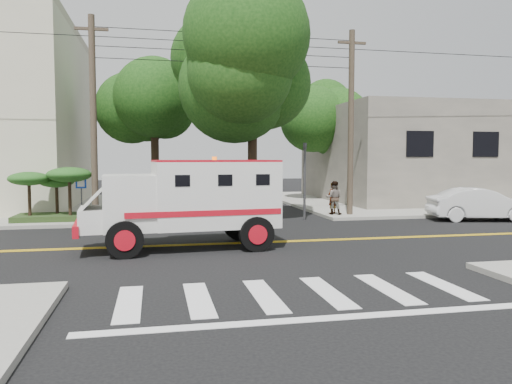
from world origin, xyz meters
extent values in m
plane|color=black|center=(0.00, 0.00, 0.00)|extent=(100.00, 100.00, 0.00)
cube|color=gray|center=(13.50, 13.50, 0.07)|extent=(17.00, 17.00, 0.15)
cube|color=#625C54|center=(15.00, 14.00, 3.15)|extent=(14.00, 12.00, 6.00)
cylinder|color=#382D23|center=(-5.60, 6.00, 4.50)|extent=(0.28, 0.28, 9.00)
cylinder|color=#382D23|center=(6.30, 6.20, 4.50)|extent=(0.28, 0.28, 9.00)
cylinder|color=black|center=(1.50, 6.50, 3.50)|extent=(0.44, 0.44, 7.00)
sphere|color=#11340E|center=(1.50, 6.50, 7.00)|extent=(5.32, 5.32, 5.32)
sphere|color=#11340E|center=(2.64, 5.74, 7.57)|extent=(4.56, 4.56, 4.56)
cylinder|color=black|center=(-3.00, 12.00, 2.80)|extent=(0.44, 0.44, 5.60)
sphere|color=#11340E|center=(-3.00, 12.00, 5.60)|extent=(3.92, 3.92, 3.92)
sphere|color=#11340E|center=(-2.16, 11.44, 6.02)|extent=(3.36, 3.36, 3.36)
cylinder|color=black|center=(8.50, 16.00, 2.97)|extent=(0.44, 0.44, 5.95)
sphere|color=#11340E|center=(8.50, 16.00, 5.95)|extent=(4.20, 4.20, 4.20)
sphere|color=#11340E|center=(9.40, 15.40, 6.40)|extent=(3.60, 3.60, 3.60)
cylinder|color=#3F3F42|center=(3.80, 5.60, 1.80)|extent=(0.12, 0.12, 3.60)
imported|color=#3F3F42|center=(3.80, 5.60, 3.15)|extent=(0.15, 0.18, 0.90)
cylinder|color=#3F3F42|center=(-6.20, 6.20, 1.00)|extent=(0.06, 0.06, 2.00)
cube|color=#0C33A5|center=(-6.20, 6.14, 1.80)|extent=(0.45, 0.03, 0.45)
cube|color=#1E3314|center=(-7.50, 6.80, 0.27)|extent=(3.20, 2.00, 0.24)
cylinder|color=black|center=(-8.40, 6.50, 1.15)|extent=(0.14, 0.14, 1.52)
ellipsoid|color=#194715|center=(-8.40, 6.50, 2.00)|extent=(1.73, 1.73, 0.60)
cylinder|color=black|center=(-7.40, 7.20, 1.07)|extent=(0.14, 0.14, 1.36)
ellipsoid|color=#194715|center=(-7.40, 7.20, 1.83)|extent=(1.55, 1.55, 0.54)
cylinder|color=black|center=(-6.70, 6.30, 1.23)|extent=(0.14, 0.14, 1.68)
ellipsoid|color=#194715|center=(-6.70, 6.30, 2.17)|extent=(1.91, 1.91, 0.66)
cube|color=silver|center=(-1.14, -0.54, 1.74)|extent=(4.05, 2.59, 2.09)
cube|color=silver|center=(-3.82, -0.75, 1.54)|extent=(1.76, 2.31, 1.69)
cube|color=black|center=(-4.59, -0.81, 1.99)|extent=(0.19, 1.69, 0.70)
cube|color=silver|center=(-4.86, -0.84, 1.04)|extent=(1.05, 2.05, 0.70)
cube|color=#B70E1B|center=(-5.36, -0.88, 0.80)|extent=(0.35, 2.15, 0.35)
cube|color=#B70E1B|center=(-1.14, -0.54, 2.82)|extent=(4.05, 2.59, 0.06)
cylinder|color=black|center=(-3.93, -1.88, 0.55)|extent=(1.12, 0.40, 1.09)
cylinder|color=black|center=(-4.11, 0.34, 0.55)|extent=(1.12, 0.40, 1.09)
cylinder|color=black|center=(0.03, -1.57, 0.55)|extent=(1.12, 0.40, 1.09)
cylinder|color=black|center=(-0.14, 0.65, 0.55)|extent=(1.12, 0.40, 1.09)
imported|color=silver|center=(11.73, 3.80, 0.76)|extent=(4.83, 2.52, 1.52)
imported|color=gray|center=(5.50, 6.49, 0.93)|extent=(0.68, 0.64, 1.55)
imported|color=gray|center=(5.50, 6.26, 0.96)|extent=(0.97, 0.89, 1.63)
camera|label=1|loc=(-3.07, -16.65, 2.93)|focal=35.00mm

